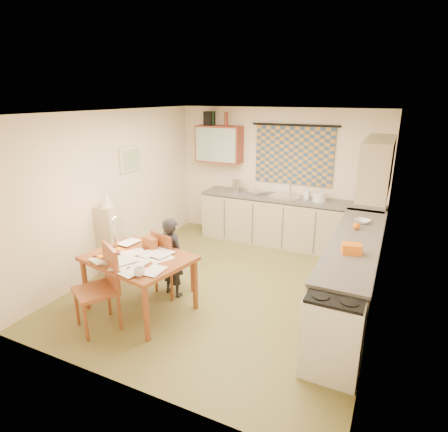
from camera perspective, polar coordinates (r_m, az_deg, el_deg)
The scene contains 44 objects.
floor at distance 5.68m, azimuth 0.56°, elevation -10.66°, with size 4.00×4.50×0.02m, color brown.
ceiling at distance 4.99m, azimuth 0.65°, elevation 15.66°, with size 4.00×4.50×0.02m, color white.
wall_back at distance 7.25m, azimuth 8.16°, elevation 6.16°, with size 4.00×0.02×2.50m, color #F6E2C2.
wall_front at distance 3.41m, azimuth -15.72°, elevation -8.13°, with size 4.00×0.02×2.50m, color #F6E2C2.
wall_left at distance 6.28m, azimuth -16.34°, elevation 3.78°, with size 0.02×4.50×2.50m, color #F6E2C2.
wall_right at distance 4.76m, azimuth 23.16°, elevation -1.42°, with size 0.02×4.50×2.50m, color #F6E2C2.
window_blind at distance 7.06m, azimuth 10.55°, elevation 9.03°, with size 1.45×0.03×1.05m, color #2F4A6F.
curtain_rod at distance 6.98m, azimuth 10.77°, elevation 13.47°, with size 0.04×0.04×1.60m, color black.
wall_cabinet at distance 7.41m, azimuth -0.74°, elevation 10.91°, with size 0.90×0.34×0.70m, color maroon.
wall_cabinet_glass at distance 7.26m, azimuth -1.34°, elevation 10.76°, with size 0.84×0.02×0.64m, color #99B2A5.
upper_cabinet_right at distance 5.15m, azimuth 22.33°, elevation 7.02°, with size 0.34×1.30×0.70m, color tan.
framed_print at distance 6.46m, azimuth -14.08°, elevation 8.44°, with size 0.04×0.50×0.40m, color beige.
print_canvas at distance 6.44m, azimuth -13.90°, elevation 8.43°, with size 0.01×0.42×0.32m, color beige.
counter_back at distance 7.08m, azimuth 9.60°, elevation -0.89°, with size 3.30×0.62×0.92m.
counter_right at distance 5.35m, azimuth 18.97°, elevation -8.07°, with size 0.62×2.95×0.92m.
stove at distance 4.09m, azimuth 16.27°, elevation -16.60°, with size 0.57×0.57×0.88m.
sink at distance 6.98m, azimuth 9.13°, elevation 2.53°, with size 0.55×0.45×0.10m, color silver.
tap at distance 7.09m, azimuth 10.06°, elevation 4.23°, with size 0.03×0.03×0.28m, color silver.
dish_rack at distance 7.13m, azimuth 4.92°, elevation 3.60°, with size 0.35×0.30×0.06m, color silver.
kettle at distance 7.25m, azimuth 1.93°, elevation 4.64°, with size 0.18×0.18×0.24m, color silver.
mixing_bowl at distance 6.81m, azimuth 14.36°, elevation 2.84°, with size 0.24×0.24×0.16m, color white.
soap_bottle at distance 6.89m, azimuth 12.55°, elevation 3.36°, with size 0.11×0.11×0.21m, color white.
bowl at distance 5.84m, azimuth 20.35°, elevation -0.77°, with size 0.26×0.26×0.05m, color white.
orange_bag at distance 4.69m, azimuth 18.86°, elevation -4.73°, with size 0.22×0.16×0.12m, color orange.
fruit_orange at distance 5.53m, azimuth 19.52°, elevation -1.44°, with size 0.10×0.10×0.10m, color orange.
speaker at distance 7.46m, azimuth -2.26°, elevation 14.65°, with size 0.16×0.20×0.26m, color black.
bottle_green at distance 7.44m, azimuth -1.89°, elevation 14.65°, with size 0.07×0.07×0.26m, color #195926.
bottle_brown at distance 7.30m, azimuth 0.33°, elevation 14.59°, with size 0.07×0.07×0.26m, color maroon.
dining_table at distance 5.07m, azimuth -12.66°, elevation -9.87°, with size 1.44×1.20×0.75m.
chair_far at distance 5.44m, azimuth -7.82°, elevation -8.65°, with size 0.54×0.54×0.94m.
chair_near at distance 4.87m, azimuth -18.50°, elevation -12.54°, with size 0.63×0.63×1.02m.
person at distance 5.26m, azimuth -7.93°, elevation -6.21°, with size 0.47×0.36×1.14m, color black.
shelf_stand at distance 6.10m, azimuth -16.93°, elevation -3.56°, with size 0.32×0.30×1.11m, color tan.
lampshade at distance 5.90m, azimuth -17.51°, elevation 2.45°, with size 0.20×0.20×0.22m, color beige.
letter_rack at distance 5.09m, azimuth -11.24°, elevation -4.08°, with size 0.22×0.10×0.16m, color brown.
mug at distance 4.38m, azimuth -12.76°, elevation -8.35°, with size 0.14×0.14×0.10m, color white.
magazine at distance 5.11m, azimuth -18.00°, elevation -5.37°, with size 0.28×0.33×0.03m, color maroon.
book at distance 5.17m, azimuth -16.87°, elevation -5.02°, with size 0.23×0.28×0.02m, color orange.
orange_box at distance 4.96m, azimuth -18.26°, elevation -6.03°, with size 0.12×0.08×0.04m, color orange.
eyeglasses at distance 4.62m, azimuth -14.80°, elevation -7.66°, with size 0.13×0.04×0.02m, color black.
candle_holder at distance 5.25m, azimuth -16.11°, elevation -3.64°, with size 0.06×0.06×0.18m, color silver.
candle at distance 5.19m, azimuth -16.50°, elevation -1.57°, with size 0.02×0.02×0.22m, color white.
candle_flame at distance 5.19m, azimuth -16.27°, elevation -0.14°, with size 0.02×0.02×0.02m, color #FFCC66.
papers at distance 4.82m, azimuth -13.82°, elevation -6.39°, with size 1.05×1.02×0.03m.
Camera 1 is at (2.09, -4.53, 2.71)m, focal length 30.00 mm.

